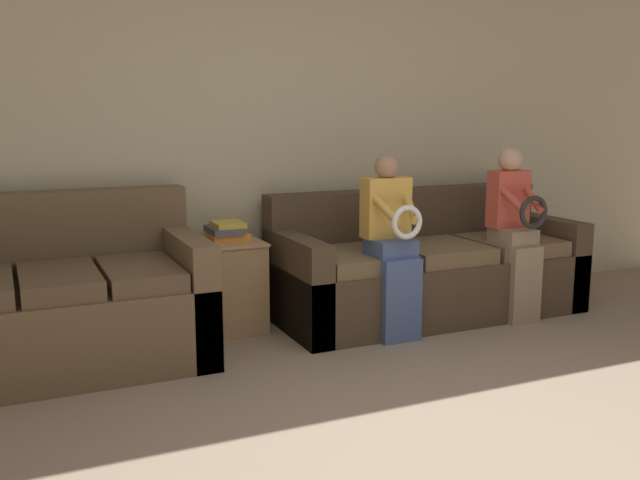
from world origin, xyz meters
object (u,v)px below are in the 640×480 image
Objects in this scene: child_right_seated at (515,225)px; couch_side at (59,306)px; couch_main at (426,270)px; book_stack at (227,232)px; side_shelf at (228,284)px; child_left_seated at (392,240)px.

couch_side is at bearing 173.62° from child_right_seated.
couch_main reaches higher than book_stack.
couch_side reaches higher than side_shelf.
child_right_seated is at bearing -16.69° from book_stack.
child_left_seated is at bearing -31.92° from book_stack.
couch_main is 1.49m from book_stack.
couch_main is 3.65× the size of side_shelf.
child_right_seated reaches higher than child_left_seated.
couch_main is at bearing -8.73° from side_shelf.
child_right_seated reaches higher than couch_side.
couch_side is 2.08m from child_left_seated.
couch_main is at bearing 36.02° from child_left_seated.
couch_side is at bearing 170.46° from child_left_seated.
child_left_seated reaches higher than couch_side.
child_left_seated is 1.00m from child_right_seated.
couch_main is 7.85× the size of book_stack.
child_right_seated is (3.03, -0.34, 0.33)m from couch_side.
couch_side is at bearing -179.52° from couch_main.
book_stack reaches higher than side_shelf.
child_left_seated is at bearing -9.54° from couch_side.
side_shelf is (-1.93, 0.58, -0.36)m from child_right_seated.
couch_main is 1.88× the size of child_left_seated.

